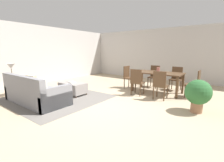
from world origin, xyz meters
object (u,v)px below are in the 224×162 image
object	(u,v)px
dining_table	(157,75)
vase_centerpiece	(158,70)
dining_chair_near_right	(160,84)
dining_chair_head_east	(195,82)
ottoman_table	(73,88)
potted_plant	(198,93)
dining_chair_far_left	(154,75)
dining_chair_far_right	(176,77)
dining_chair_head_west	(128,76)
dining_chair_near_left	(137,81)
couch	(35,93)
table_lamp	(11,67)
book_on_ottoman	(72,82)
side_table	(13,82)

from	to	relation	value
dining_table	vase_centerpiece	bearing A→B (deg)	54.33
dining_chair_near_right	dining_chair_head_east	world-z (taller)	same
ottoman_table	potted_plant	bearing A→B (deg)	11.06
dining_chair_far_left	dining_chair_far_right	size ratio (longest dim) A/B	1.00
potted_plant	dining_chair_head_west	bearing A→B (deg)	155.21
vase_centerpiece	dining_chair_near_left	bearing A→B (deg)	-117.72
dining_chair_near_right	potted_plant	distance (m)	1.24
ottoman_table	dining_chair_head_east	xyz separation A→B (m)	(3.57, 2.12, 0.28)
dining_chair_near_left	dining_table	bearing A→B (deg)	62.46
couch	dining_chair_head_east	distance (m)	5.06
dining_chair_head_west	vase_centerpiece	xyz separation A→B (m)	(1.24, 0.05, 0.33)
table_lamp	dining_chair_head_west	xyz separation A→B (m)	(2.63, 3.38, -0.48)
ottoman_table	vase_centerpiece	distance (m)	3.18
table_lamp	dining_table	size ratio (longest dim) A/B	0.30
dining_chair_near_right	book_on_ottoman	distance (m)	3.01
dining_chair_head_west	potted_plant	size ratio (longest dim) A/B	1.10
book_on_ottoman	dining_chair_near_right	bearing A→B (deg)	24.27
dining_chair_head_east	potted_plant	size ratio (longest dim) A/B	1.10
potted_plant	vase_centerpiece	bearing A→B (deg)	139.16
dining_table	dining_chair_far_right	distance (m)	0.93
dining_chair_near_right	dining_chair_far_right	world-z (taller)	same
dining_chair_near_left	book_on_ottoman	bearing A→B (deg)	-146.32
dining_chair_far_left	dining_chair_far_right	bearing A→B (deg)	-1.89
dining_chair_far_left	potted_plant	bearing A→B (deg)	-46.74
couch	dining_table	distance (m)	4.19
couch	ottoman_table	xyz separation A→B (m)	(0.16, 1.29, -0.05)
dining_chair_head_west	dining_chair_near_right	bearing A→B (deg)	-26.14
dining_chair_far_right	dining_chair_near_right	bearing A→B (deg)	-91.72
dining_chair_far_left	dining_chair_head_west	distance (m)	1.15
dining_chair_near_right	dining_chair_head_east	distance (m)	1.22
table_lamp	dining_chair_near_right	xyz separation A→B (m)	(4.28, 2.57, -0.48)
dining_chair_head_east	dining_chair_head_west	size ratio (longest dim) A/B	1.00
table_lamp	dining_table	bearing A→B (deg)	41.45
vase_centerpiece	couch	bearing A→B (deg)	-126.27
dining_chair_head_east	dining_chair_head_west	xyz separation A→B (m)	(-2.49, -0.07, 0.00)
dining_chair_far_left	dining_chair_head_east	distance (m)	1.88
ottoman_table	book_on_ottoman	bearing A→B (deg)	-169.18
side_table	potted_plant	world-z (taller)	potted_plant
vase_centerpiece	table_lamp	bearing A→B (deg)	-138.50
couch	dining_chair_head_west	distance (m)	3.56
dining_chair_near_left	dining_chair_head_west	world-z (taller)	same
couch	side_table	distance (m)	1.40
dining_chair_far_right	potted_plant	distance (m)	2.37
couch	ottoman_table	bearing A→B (deg)	82.91
potted_plant	ottoman_table	bearing A→B (deg)	-168.94
dining_chair_far_right	vase_centerpiece	size ratio (longest dim) A/B	5.04
dining_chair_far_right	dining_chair_head_west	xyz separation A→B (m)	(-1.69, -0.82, 0.00)
side_table	table_lamp	distance (m)	0.54
side_table	dining_chair_head_east	bearing A→B (deg)	33.95
side_table	table_lamp	xyz separation A→B (m)	(0.00, 0.00, 0.54)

